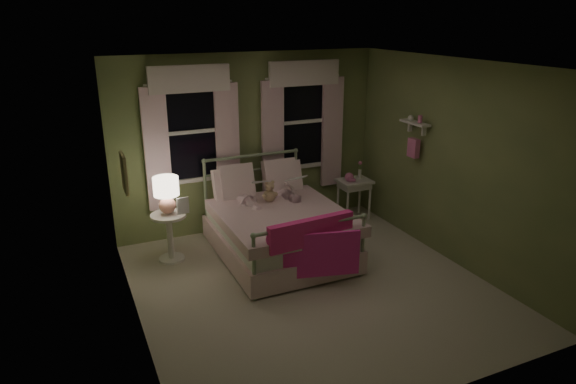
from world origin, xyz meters
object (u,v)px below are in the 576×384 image
nightstand_left (170,230)px  nightstand_right (354,186)px  bed (277,227)px  child_left (246,179)px  table_lamp (166,192)px  child_right (284,176)px  teddy_bear (270,193)px

nightstand_left → nightstand_right: same height
bed → child_left: bearing=123.6°
table_lamp → child_left: bearing=0.4°
child_right → nightstand_right: child_right is taller
child_left → teddy_bear: 0.37m
child_right → table_lamp: bearing=-3.0°
nightstand_right → teddy_bear: bearing=-166.0°
child_left → nightstand_right: child_left is taller
nightstand_left → teddy_bear: bearing=-6.4°
child_left → nightstand_left: 1.21m
bed → teddy_bear: bed is taller
bed → teddy_bear: bearing=90.0°
teddy_bear → nightstand_right: teddy_bear is taller
bed → child_left: child_left is taller
child_left → table_lamp: 1.08m
bed → nightstand_left: bed is taller
bed → table_lamp: size_ratio=4.17×
child_left → table_lamp: bearing=-1.5°
nightstand_left → bed: bearing=-17.0°
child_left → nightstand_right: bearing=-174.6°
teddy_bear → nightstand_left: 1.41m
bed → nightstand_right: bed is taller
bed → table_lamp: 1.53m
bed → nightstand_right: 1.73m
bed → nightstand_left: 1.42m
nightstand_right → nightstand_left: bearing=-175.2°
teddy_bear → child_right: bearing=29.5°
teddy_bear → table_lamp: 1.37m
child_left → teddy_bear: bearing=148.7°
bed → nightstand_left: (-1.36, 0.41, 0.03)m
nightstand_left → child_left: bearing=0.4°
teddy_bear → table_lamp: bearing=173.6°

